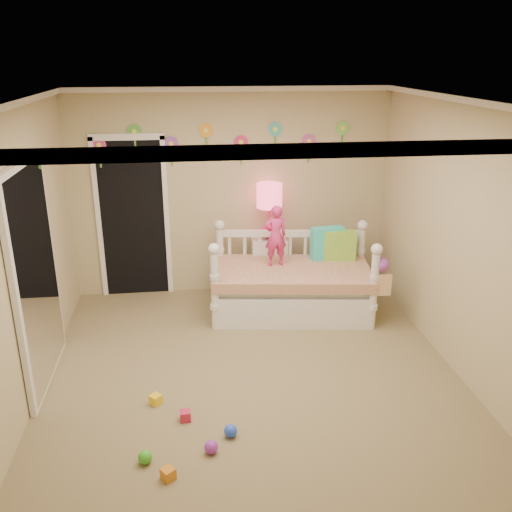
{
  "coord_description": "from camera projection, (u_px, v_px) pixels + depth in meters",
  "views": [
    {
      "loc": [
        -0.56,
        -4.56,
        2.96
      ],
      "look_at": [
        0.1,
        0.6,
        1.05
      ],
      "focal_mm": 38.69,
      "sensor_mm": 36.0,
      "label": 1
    }
  ],
  "objects": [
    {
      "name": "floor",
      "position": [
        254.0,
        379.0,
        5.33
      ],
      "size": [
        4.0,
        4.5,
        0.01
      ],
      "primitive_type": "cube",
      "color": "#7F684C",
      "rests_on": "ground"
    },
    {
      "name": "ceiling",
      "position": [
        253.0,
        102.0,
        4.43
      ],
      "size": [
        4.0,
        4.5,
        0.01
      ],
      "primitive_type": "cube",
      "color": "white",
      "rests_on": "floor"
    },
    {
      "name": "back_wall",
      "position": [
        232.0,
        193.0,
        6.98
      ],
      "size": [
        4.0,
        0.01,
        2.6
      ],
      "primitive_type": "cube",
      "color": "tan",
      "rests_on": "floor"
    },
    {
      "name": "left_wall",
      "position": [
        18.0,
        263.0,
        4.65
      ],
      "size": [
        0.01,
        4.5,
        2.6
      ],
      "primitive_type": "cube",
      "color": "tan",
      "rests_on": "floor"
    },
    {
      "name": "right_wall",
      "position": [
        467.0,
        244.0,
        5.12
      ],
      "size": [
        0.01,
        4.5,
        2.6
      ],
      "primitive_type": "cube",
      "color": "tan",
      "rests_on": "floor"
    },
    {
      "name": "crown_molding",
      "position": [
        253.0,
        105.0,
        4.44
      ],
      "size": [
        4.0,
        4.5,
        0.06
      ],
      "primitive_type": null,
      "color": "white",
      "rests_on": "ceiling"
    },
    {
      "name": "daybed",
      "position": [
        292.0,
        272.0,
        6.57
      ],
      "size": [
        2.0,
        1.25,
        1.02
      ],
      "primitive_type": null,
      "rotation": [
        0.0,
        0.0,
        -0.13
      ],
      "color": "white",
      "rests_on": "floor"
    },
    {
      "name": "pillow_turquoise",
      "position": [
        327.0,
        243.0,
        6.79
      ],
      "size": [
        0.42,
        0.19,
        0.4
      ],
      "primitive_type": "cube",
      "rotation": [
        0.0,
        0.0,
        0.13
      ],
      "color": "#26C2AF",
      "rests_on": "daybed"
    },
    {
      "name": "pillow_lime",
      "position": [
        340.0,
        245.0,
        6.76
      ],
      "size": [
        0.41,
        0.22,
        0.37
      ],
      "primitive_type": "cube",
      "rotation": [
        0.0,
        0.0,
        -0.2
      ],
      "color": "#87C23B",
      "rests_on": "daybed"
    },
    {
      "name": "child",
      "position": [
        275.0,
        236.0,
        6.51
      ],
      "size": [
        0.29,
        0.22,
        0.74
      ],
      "primitive_type": "imported",
      "rotation": [
        0.0,
        0.0,
        3.29
      ],
      "color": "#DF327C",
      "rests_on": "daybed"
    },
    {
      "name": "nightstand",
      "position": [
        269.0,
        265.0,
        7.18
      ],
      "size": [
        0.45,
        0.35,
        0.74
      ],
      "primitive_type": "cube",
      "rotation": [
        0.0,
        0.0,
        -0.02
      ],
      "color": "white",
      "rests_on": "floor"
    },
    {
      "name": "table_lamp",
      "position": [
        269.0,
        202.0,
        6.89
      ],
      "size": [
        0.32,
        0.32,
        0.71
      ],
      "color": "#E41E6C",
      "rests_on": "nightstand"
    },
    {
      "name": "closet_doorway",
      "position": [
        133.0,
        217.0,
        6.91
      ],
      "size": [
        0.9,
        0.04,
        2.07
      ],
      "primitive_type": "cube",
      "color": "black",
      "rests_on": "back_wall"
    },
    {
      "name": "flower_decals",
      "position": [
        224.0,
        143.0,
        6.73
      ],
      "size": [
        3.4,
        0.02,
        0.5
      ],
      "primitive_type": null,
      "color": "#B2668C",
      "rests_on": "back_wall"
    },
    {
      "name": "mirror_closet",
      "position": [
        36.0,
        277.0,
        5.02
      ],
      "size": [
        0.07,
        1.3,
        2.1
      ],
      "primitive_type": "cube",
      "color": "white",
      "rests_on": "left_wall"
    },
    {
      "name": "hanging_bag",
      "position": [
        381.0,
        278.0,
        6.12
      ],
      "size": [
        0.2,
        0.16,
        0.36
      ],
      "primitive_type": null,
      "color": "beige",
      "rests_on": "daybed"
    },
    {
      "name": "toy_scatter",
      "position": [
        196.0,
        433.0,
        4.49
      ],
      "size": [
        1.1,
        1.46,
        0.11
      ],
      "primitive_type": null,
      "rotation": [
        0.0,
        0.0,
        0.25
      ],
      "color": "#996666",
      "rests_on": "floor"
    }
  ]
}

